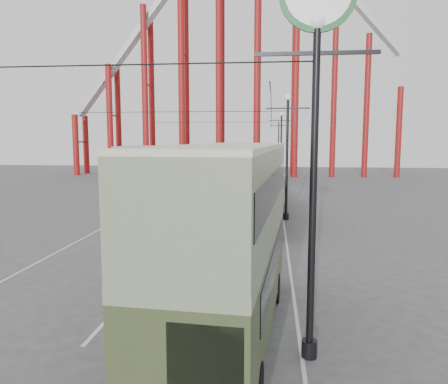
# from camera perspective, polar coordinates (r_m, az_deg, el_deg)

# --- Properties ---
(ground) EXTENTS (160.00, 160.00, 0.00)m
(ground) POSITION_cam_1_polar(r_m,az_deg,el_deg) (16.64, -10.18, -14.66)
(ground) COLOR #4C4C4E
(ground) RESTS_ON ground
(road_markings) EXTENTS (12.52, 120.00, 0.01)m
(road_markings) POSITION_cam_1_polar(r_m,az_deg,el_deg) (35.45, -2.51, -2.90)
(road_markings) COLOR silver
(road_markings) RESTS_ON ground
(lamp_post_near) EXTENTS (3.20, 0.44, 10.80)m
(lamp_post_near) POSITION_cam_1_polar(r_m,az_deg,el_deg) (11.98, 11.96, 15.25)
(lamp_post_near) COLOR black
(lamp_post_near) RESTS_ON ground
(lamp_post_mid) EXTENTS (3.20, 0.44, 9.32)m
(lamp_post_mid) POSITION_cam_1_polar(r_m,az_deg,el_deg) (32.86, 8.23, 4.45)
(lamp_post_mid) COLOR black
(lamp_post_mid) RESTS_ON ground
(lamp_post_far) EXTENTS (3.20, 0.44, 9.32)m
(lamp_post_far) POSITION_cam_1_polar(r_m,az_deg,el_deg) (54.83, 7.46, 5.47)
(lamp_post_far) COLOR black
(lamp_post_far) RESTS_ON ground
(lamp_post_distant) EXTENTS (3.20, 0.44, 9.32)m
(lamp_post_distant) POSITION_cam_1_polar(r_m,az_deg,el_deg) (76.83, 7.13, 5.91)
(lamp_post_distant) COLOR black
(lamp_post_distant) RESTS_ON ground
(roller_coaster) EXTENTS (52.95, 5.00, 55.48)m
(roller_coaster) POSITION_cam_1_polar(r_m,az_deg,el_deg) (73.97, 0.74, 20.16)
(roller_coaster) COLOR maroon
(roller_coaster) RESTS_ON ground
(fairground_shed) EXTENTS (22.00, 10.00, 5.00)m
(fairground_shed) POSITION_cam_1_polar(r_m,az_deg,el_deg) (62.79, -3.37, 3.72)
(fairground_shed) COLOR #A0A09B
(fairground_shed) RESTS_ON ground
(double_decker_bus) EXTENTS (3.60, 11.22, 5.93)m
(double_decker_bus) POSITION_cam_1_polar(r_m,az_deg,el_deg) (13.24, 0.53, -5.15)
(double_decker_bus) COLOR #384626
(double_decker_bus) RESTS_ON ground
(single_decker_green) EXTENTS (3.42, 11.56, 3.22)m
(single_decker_green) POSITION_cam_1_polar(r_m,az_deg,el_deg) (31.11, 5.17, -0.94)
(single_decker_green) COLOR gray
(single_decker_green) RESTS_ON ground
(single_decker_cream) EXTENTS (3.71, 9.86, 2.99)m
(single_decker_cream) POSITION_cam_1_polar(r_m,az_deg,el_deg) (41.90, 5.43, 0.93)
(single_decker_cream) COLOR beige
(single_decker_cream) RESTS_ON ground
(pedestrian) EXTENTS (0.70, 0.58, 1.66)m
(pedestrian) POSITION_cam_1_polar(r_m,az_deg,el_deg) (28.79, -1.36, -3.55)
(pedestrian) COLOR black
(pedestrian) RESTS_ON ground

